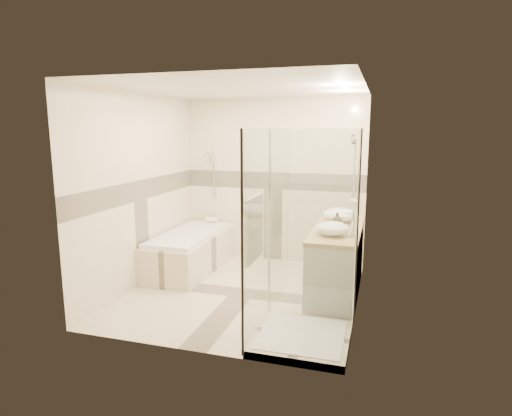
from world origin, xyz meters
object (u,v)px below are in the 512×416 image
(vessel_sink_near, at_px, (340,215))
(amenity_bottle_a, at_px, (335,224))
(bathtub, at_px, (190,249))
(shower_enclosure, at_px, (292,289))
(vessel_sink_far, at_px, (333,228))
(amenity_bottle_b, at_px, (337,219))
(vanity, at_px, (337,261))

(vessel_sink_near, xyz_separation_m, amenity_bottle_a, (0.00, -0.54, -0.01))
(bathtub, height_order, amenity_bottle_a, amenity_bottle_a)
(shower_enclosure, distance_m, amenity_bottle_a, 1.23)
(shower_enclosure, height_order, amenity_bottle_a, shower_enclosure)
(shower_enclosure, bearing_deg, vessel_sink_far, 73.03)
(shower_enclosure, bearing_deg, amenity_bottle_a, 76.32)
(shower_enclosure, distance_m, vessel_sink_near, 1.74)
(vessel_sink_far, height_order, amenity_bottle_b, amenity_bottle_b)
(amenity_bottle_a, bearing_deg, bathtub, 166.78)
(vessel_sink_far, relative_size, amenity_bottle_b, 2.26)
(shower_enclosure, xyz_separation_m, amenity_bottle_a, (0.27, 1.12, 0.42))
(amenity_bottle_a, bearing_deg, vessel_sink_near, 90.00)
(vessel_sink_near, relative_size, vessel_sink_far, 1.16)
(amenity_bottle_a, relative_size, amenity_bottle_b, 0.90)
(bathtub, xyz_separation_m, amenity_bottle_a, (2.13, -0.50, 0.62))
(vanity, relative_size, amenity_bottle_b, 9.56)
(vanity, height_order, amenity_bottle_a, amenity_bottle_a)
(bathtub, height_order, amenity_bottle_b, amenity_bottle_b)
(bathtub, bearing_deg, amenity_bottle_b, -6.90)
(bathtub, relative_size, shower_enclosure, 0.83)
(shower_enclosure, bearing_deg, amenity_bottle_b, 78.68)
(bathtub, relative_size, vessel_sink_far, 4.44)
(bathtub, height_order, vessel_sink_near, vessel_sink_near)
(bathtub, bearing_deg, shower_enclosure, -41.10)
(amenity_bottle_b, bearing_deg, amenity_bottle_a, -90.00)
(vanity, height_order, vessel_sink_far, vessel_sink_far)
(amenity_bottle_a, bearing_deg, shower_enclosure, -103.68)
(vessel_sink_near, distance_m, amenity_bottle_b, 0.30)
(shower_enclosure, relative_size, vessel_sink_far, 5.33)
(vessel_sink_near, bearing_deg, amenity_bottle_b, -90.00)
(amenity_bottle_a, height_order, amenity_bottle_b, amenity_bottle_b)
(vessel_sink_near, bearing_deg, shower_enclosure, -99.34)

